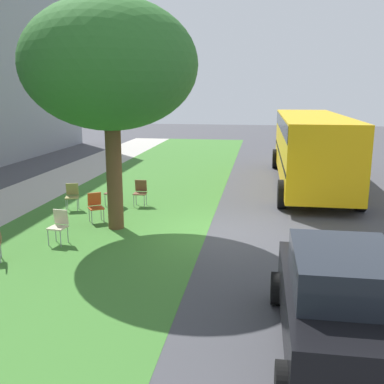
{
  "coord_description": "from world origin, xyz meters",
  "views": [
    {
      "loc": [
        -11.65,
        -1.18,
        3.86
      ],
      "look_at": [
        0.04,
        0.63,
        1.16
      ],
      "focal_mm": 41.7,
      "sensor_mm": 36.0,
      "label": 1
    }
  ],
  "objects": [
    {
      "name": "chair_0",
      "position": [
        1.84,
        4.89,
        0.52
      ],
      "size": [
        0.52,
        0.52,
        0.88
      ],
      "color": "olive",
      "rests_on": "ground"
    },
    {
      "name": "chair_3",
      "position": [
        -1.35,
        3.87,
        0.52
      ],
      "size": [
        0.47,
        0.47,
        0.88
      ],
      "color": "beige",
      "rests_on": "ground"
    },
    {
      "name": "ground",
      "position": [
        0.0,
        0.0,
        0.0
      ],
      "size": [
        80.0,
        80.0,
        0.0
      ],
      "primitive_type": "plane",
      "color": "#424247"
    },
    {
      "name": "chair_5",
      "position": [
        2.55,
        3.71,
        0.52
      ],
      "size": [
        0.48,
        0.49,
        0.88
      ],
      "color": "brown",
      "rests_on": "ground"
    },
    {
      "name": "school_bus",
      "position": [
        7.13,
        -3.2,
        1.76
      ],
      "size": [
        10.4,
        2.8,
        2.88
      ],
      "color": "yellow",
      "rests_on": "ground"
    },
    {
      "name": "chair_4",
      "position": [
        2.71,
        2.82,
        0.52
      ],
      "size": [
        0.44,
        0.44,
        0.88
      ],
      "color": "brown",
      "rests_on": "ground"
    },
    {
      "name": "grass_verge",
      "position": [
        0.0,
        3.2,
        0.0
      ],
      "size": [
        48.0,
        6.0,
        0.01
      ],
      "primitive_type": "cube",
      "color": "#3D752D",
      "rests_on": "ground"
    },
    {
      "name": "chair_2",
      "position": [
        0.64,
        3.64,
        0.52
      ],
      "size": [
        0.58,
        0.58,
        0.88
      ],
      "color": "#C64C1E",
      "rests_on": "ground"
    },
    {
      "name": "parked_car",
      "position": [
        -5.33,
        -2.42,
        0.84
      ],
      "size": [
        3.7,
        1.92,
        1.65
      ],
      "color": "black",
      "rests_on": "ground"
    },
    {
      "name": "street_tree",
      "position": [
        0.14,
        2.84,
        4.5
      ],
      "size": [
        4.69,
        4.69,
        6.26
      ],
      "color": "brown",
      "rests_on": "ground"
    }
  ]
}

